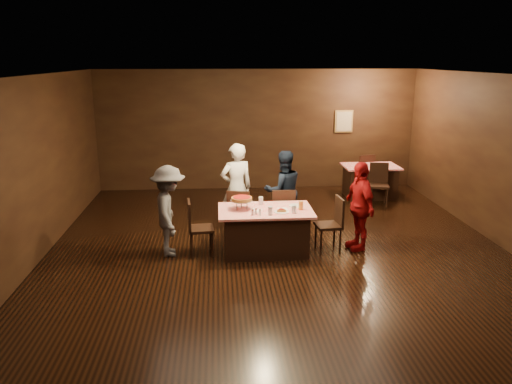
# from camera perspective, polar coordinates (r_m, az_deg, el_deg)

# --- Properties ---
(room) EXTENTS (10.00, 10.04, 3.02)m
(room) POSITION_cam_1_polar(r_m,az_deg,el_deg) (7.67, 3.22, 6.60)
(room) COLOR black
(room) RESTS_ON ground
(main_table) EXTENTS (1.60, 1.00, 0.77)m
(main_table) POSITION_cam_1_polar(r_m,az_deg,el_deg) (8.62, 1.07, -4.45)
(main_table) COLOR red
(main_table) RESTS_ON ground
(back_table) EXTENTS (1.30, 0.90, 0.77)m
(back_table) POSITION_cam_1_polar(r_m,az_deg,el_deg) (12.33, 12.87, 1.21)
(back_table) COLOR red
(back_table) RESTS_ON ground
(chair_far_left) EXTENTS (0.50, 0.50, 0.95)m
(chair_far_left) POSITION_cam_1_polar(r_m,az_deg,el_deg) (9.27, -1.84, -2.44)
(chair_far_left) COLOR black
(chair_far_left) RESTS_ON ground
(chair_far_right) EXTENTS (0.43, 0.43, 0.95)m
(chair_far_right) POSITION_cam_1_polar(r_m,az_deg,el_deg) (9.34, 3.08, -2.32)
(chair_far_right) COLOR black
(chair_far_right) RESTS_ON ground
(chair_end_left) EXTENTS (0.46, 0.46, 0.95)m
(chair_end_left) POSITION_cam_1_polar(r_m,az_deg,el_deg) (8.56, -6.30, -4.05)
(chair_end_left) COLOR black
(chair_end_left) RESTS_ON ground
(chair_end_right) EXTENTS (0.45, 0.45, 0.95)m
(chair_end_right) POSITION_cam_1_polar(r_m,az_deg,el_deg) (8.76, 8.27, -3.67)
(chair_end_right) COLOR black
(chair_end_right) RESTS_ON ground
(chair_back_near) EXTENTS (0.49, 0.49, 0.95)m
(chair_back_near) POSITION_cam_1_polar(r_m,az_deg,el_deg) (11.66, 13.90, 0.81)
(chair_back_near) COLOR black
(chair_back_near) RESTS_ON ground
(chair_back_far) EXTENTS (0.50, 0.50, 0.95)m
(chair_back_far) POSITION_cam_1_polar(r_m,az_deg,el_deg) (12.87, 12.12, 2.24)
(chair_back_far) COLOR black
(chair_back_far) RESTS_ON ground
(diner_white_jacket) EXTENTS (0.72, 0.58, 1.73)m
(diner_white_jacket) POSITION_cam_1_polar(r_m,az_deg,el_deg) (9.52, -2.25, 0.46)
(diner_white_jacket) COLOR silver
(diner_white_jacket) RESTS_ON ground
(diner_navy_hoodie) EXTENTS (0.86, 0.73, 1.57)m
(diner_navy_hoodie) POSITION_cam_1_polar(r_m,az_deg,el_deg) (9.65, 3.14, 0.17)
(diner_navy_hoodie) COLOR black
(diner_navy_hoodie) RESTS_ON ground
(diner_grey_knit) EXTENTS (0.69, 1.06, 1.55)m
(diner_grey_knit) POSITION_cam_1_polar(r_m,az_deg,el_deg) (8.52, -9.92, -2.15)
(diner_grey_knit) COLOR #4D4C50
(diner_grey_knit) RESTS_ON ground
(diner_red_shirt) EXTENTS (0.55, 0.97, 1.56)m
(diner_red_shirt) POSITION_cam_1_polar(r_m,az_deg,el_deg) (8.84, 11.73, -1.56)
(diner_red_shirt) COLOR #9E0D10
(diner_red_shirt) RESTS_ON ground
(pizza_stand) EXTENTS (0.38, 0.38, 0.22)m
(pizza_stand) POSITION_cam_1_polar(r_m,az_deg,el_deg) (8.46, -1.64, -0.79)
(pizza_stand) COLOR black
(pizza_stand) RESTS_ON main_table
(plate_with_slice) EXTENTS (0.25, 0.25, 0.06)m
(plate_with_slice) POSITION_cam_1_polar(r_m,az_deg,el_deg) (8.34, 2.91, -2.16)
(plate_with_slice) COLOR white
(plate_with_slice) RESTS_ON main_table
(plate_empty) EXTENTS (0.25, 0.25, 0.01)m
(plate_empty) POSITION_cam_1_polar(r_m,az_deg,el_deg) (8.70, 4.59, -1.58)
(plate_empty) COLOR white
(plate_empty) RESTS_ON main_table
(glass_front_left) EXTENTS (0.08, 0.08, 0.14)m
(glass_front_left) POSITION_cam_1_polar(r_m,az_deg,el_deg) (8.19, 1.63, -2.15)
(glass_front_left) COLOR silver
(glass_front_left) RESTS_ON main_table
(glass_front_right) EXTENTS (0.08, 0.08, 0.14)m
(glass_front_right) POSITION_cam_1_polar(r_m,az_deg,el_deg) (8.29, 4.35, -1.98)
(glass_front_right) COLOR silver
(glass_front_right) RESTS_ON main_table
(glass_amber) EXTENTS (0.08, 0.08, 0.14)m
(glass_amber) POSITION_cam_1_polar(r_m,az_deg,el_deg) (8.50, 5.14, -1.55)
(glass_amber) COLOR #BF7F26
(glass_amber) RESTS_ON main_table
(glass_back) EXTENTS (0.08, 0.08, 0.14)m
(glass_back) POSITION_cam_1_polar(r_m,az_deg,el_deg) (8.76, 0.57, -1.00)
(glass_back) COLOR silver
(glass_back) RESTS_ON main_table
(condiments) EXTENTS (0.17, 0.10, 0.09)m
(condiments) POSITION_cam_1_polar(r_m,az_deg,el_deg) (8.20, 0.02, -2.29)
(condiments) COLOR silver
(condiments) RESTS_ON main_table
(napkin_center) EXTENTS (0.19, 0.19, 0.01)m
(napkin_center) POSITION_cam_1_polar(r_m,az_deg,el_deg) (8.53, 3.09, -1.94)
(napkin_center) COLOR white
(napkin_center) RESTS_ON main_table
(napkin_left) EXTENTS (0.21, 0.21, 0.01)m
(napkin_left) POSITION_cam_1_polar(r_m,az_deg,el_deg) (8.43, 0.10, -2.11)
(napkin_left) COLOR white
(napkin_left) RESTS_ON main_table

